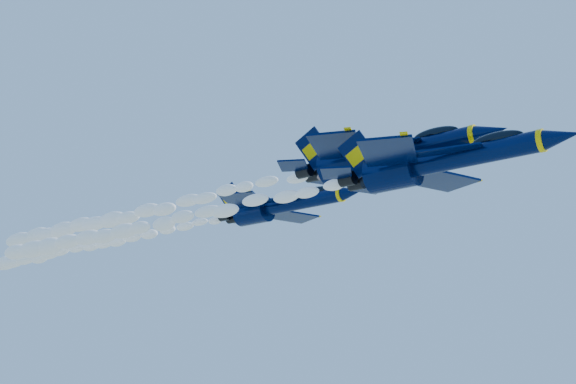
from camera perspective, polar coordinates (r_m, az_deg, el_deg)
The scene contains 6 objects.
jet_lead at distance 55.12m, azimuth 11.65°, elevation 2.38°, with size 18.44×15.12×6.85m.
smoke_trail_jet_lead at distance 72.84m, azimuth -11.15°, elevation -2.63°, with size 46.55×2.05×1.85m, color white.
jet_second at distance 63.76m, azimuth 7.49°, elevation 2.93°, with size 19.70×16.16×7.32m.
smoke_trail_jet_second at distance 82.76m, azimuth -12.08°, elevation -1.71°, with size 46.55×2.20×1.98m, color white.
jet_third at distance 79.67m, azimuth -0.62°, elevation -1.07°, with size 18.68×15.33×6.94m.
smoke_trail_jet_third at distance 100.87m, azimuth -15.06°, elevation -4.05°, with size 46.55×2.08×1.87m, color white.
Camera 1 is at (38.85, -57.37, 130.79)m, focal length 45.00 mm.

